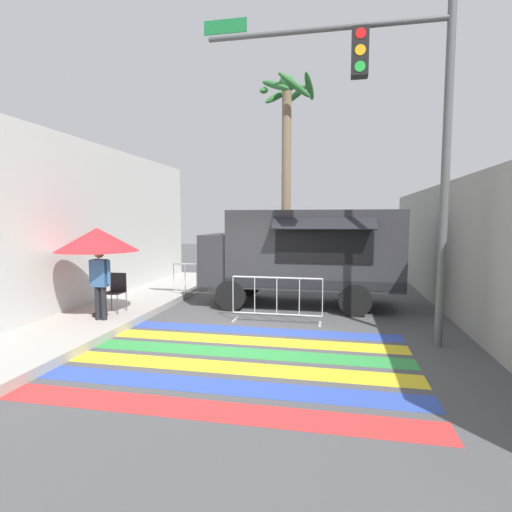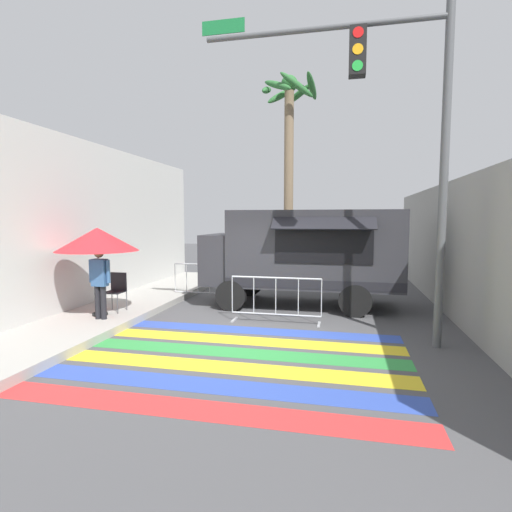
{
  "view_description": "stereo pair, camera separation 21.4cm",
  "coord_description": "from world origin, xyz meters",
  "px_view_note": "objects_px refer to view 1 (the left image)",
  "views": [
    {
      "loc": [
        1.78,
        -8.38,
        2.49
      ],
      "look_at": [
        -0.33,
        2.11,
        1.51
      ],
      "focal_mm": 28.0,
      "sensor_mm": 36.0,
      "label": 1
    },
    {
      "loc": [
        1.99,
        -8.34,
        2.49
      ],
      "look_at": [
        -0.33,
        2.11,
        1.51
      ],
      "focal_mm": 28.0,
      "sensor_mm": 36.0,
      "label": 2
    }
  ],
  "objects_px": {
    "vendor_person": "(100,280)",
    "barricade_side": "(197,282)",
    "barricade_front": "(277,300)",
    "palm_tree": "(286,144)",
    "food_truck": "(300,251)",
    "folding_chair": "(116,288)",
    "patio_umbrella": "(97,240)",
    "traffic_signal_pole": "(396,115)"
  },
  "relations": [
    {
      "from": "palm_tree",
      "to": "vendor_person",
      "type": "bearing_deg",
      "value": -116.62
    },
    {
      "from": "traffic_signal_pole",
      "to": "barricade_front",
      "type": "bearing_deg",
      "value": 154.65
    },
    {
      "from": "vendor_person",
      "to": "barricade_front",
      "type": "xyz_separation_m",
      "value": [
        3.92,
        1.22,
        -0.56
      ]
    },
    {
      "from": "folding_chair",
      "to": "barricade_side",
      "type": "xyz_separation_m",
      "value": [
        1.15,
        2.72,
        -0.23
      ]
    },
    {
      "from": "patio_umbrella",
      "to": "barricade_side",
      "type": "bearing_deg",
      "value": 68.38
    },
    {
      "from": "food_truck",
      "to": "barricade_front",
      "type": "distance_m",
      "value": 2.37
    },
    {
      "from": "barricade_front",
      "to": "barricade_side",
      "type": "bearing_deg",
      "value": 140.76
    },
    {
      "from": "folding_chair",
      "to": "patio_umbrella",
      "type": "bearing_deg",
      "value": -119.42
    },
    {
      "from": "vendor_person",
      "to": "barricade_front",
      "type": "distance_m",
      "value": 4.14
    },
    {
      "from": "vendor_person",
      "to": "barricade_front",
      "type": "bearing_deg",
      "value": 10.73
    },
    {
      "from": "barricade_front",
      "to": "palm_tree",
      "type": "bearing_deg",
      "value": 95.02
    },
    {
      "from": "vendor_person",
      "to": "barricade_side",
      "type": "distance_m",
      "value": 3.76
    },
    {
      "from": "patio_umbrella",
      "to": "vendor_person",
      "type": "relative_size",
      "value": 1.28
    },
    {
      "from": "vendor_person",
      "to": "traffic_signal_pole",
      "type": "bearing_deg",
      "value": -6.07
    },
    {
      "from": "folding_chair",
      "to": "barricade_front",
      "type": "relative_size",
      "value": 0.44
    },
    {
      "from": "patio_umbrella",
      "to": "barricade_front",
      "type": "xyz_separation_m",
      "value": [
        4.16,
        0.9,
        -1.45
      ]
    },
    {
      "from": "traffic_signal_pole",
      "to": "folding_chair",
      "type": "distance_m",
      "value": 7.51
    },
    {
      "from": "barricade_front",
      "to": "palm_tree",
      "type": "xyz_separation_m",
      "value": [
        -0.49,
        5.61,
        4.71
      ]
    },
    {
      "from": "vendor_person",
      "to": "food_truck",
      "type": "bearing_deg",
      "value": 31.2
    },
    {
      "from": "folding_chair",
      "to": "barricade_side",
      "type": "height_order",
      "value": "folding_chair"
    },
    {
      "from": "patio_umbrella",
      "to": "traffic_signal_pole",
      "type": "bearing_deg",
      "value": -2.27
    },
    {
      "from": "traffic_signal_pole",
      "to": "barricade_front",
      "type": "distance_m",
      "value": 4.78
    },
    {
      "from": "food_truck",
      "to": "traffic_signal_pole",
      "type": "xyz_separation_m",
      "value": [
        2.09,
        -3.26,
        2.89
      ]
    },
    {
      "from": "patio_umbrella",
      "to": "food_truck",
      "type": "bearing_deg",
      "value": 33.53
    },
    {
      "from": "barricade_front",
      "to": "food_truck",
      "type": "bearing_deg",
      "value": 80.2
    },
    {
      "from": "folding_chair",
      "to": "vendor_person",
      "type": "relative_size",
      "value": 0.58
    },
    {
      "from": "traffic_signal_pole",
      "to": "vendor_person",
      "type": "bearing_deg",
      "value": -179.46
    },
    {
      "from": "barricade_front",
      "to": "palm_tree",
      "type": "distance_m",
      "value": 7.34
    },
    {
      "from": "traffic_signal_pole",
      "to": "palm_tree",
      "type": "height_order",
      "value": "palm_tree"
    },
    {
      "from": "vendor_person",
      "to": "folding_chair",
      "type": "bearing_deg",
      "value": 90.73
    },
    {
      "from": "folding_chair",
      "to": "palm_tree",
      "type": "height_order",
      "value": "palm_tree"
    },
    {
      "from": "food_truck",
      "to": "patio_umbrella",
      "type": "xyz_separation_m",
      "value": [
        -4.52,
        -3.0,
        0.41
      ]
    },
    {
      "from": "patio_umbrella",
      "to": "vendor_person",
      "type": "distance_m",
      "value": 0.98
    },
    {
      "from": "patio_umbrella",
      "to": "barricade_side",
      "type": "xyz_separation_m",
      "value": [
        1.29,
        3.25,
        -1.47
      ]
    },
    {
      "from": "barricade_front",
      "to": "barricade_side",
      "type": "relative_size",
      "value": 1.41
    },
    {
      "from": "vendor_person",
      "to": "barricade_front",
      "type": "relative_size",
      "value": 0.75
    },
    {
      "from": "barricade_side",
      "to": "palm_tree",
      "type": "relative_size",
      "value": 0.2
    },
    {
      "from": "food_truck",
      "to": "barricade_front",
      "type": "height_order",
      "value": "food_truck"
    },
    {
      "from": "palm_tree",
      "to": "traffic_signal_pole",
      "type": "bearing_deg",
      "value": -66.48
    },
    {
      "from": "palm_tree",
      "to": "barricade_front",
      "type": "bearing_deg",
      "value": -84.98
    },
    {
      "from": "traffic_signal_pole",
      "to": "patio_umbrella",
      "type": "height_order",
      "value": "traffic_signal_pole"
    },
    {
      "from": "barricade_front",
      "to": "palm_tree",
      "type": "relative_size",
      "value": 0.29
    }
  ]
}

